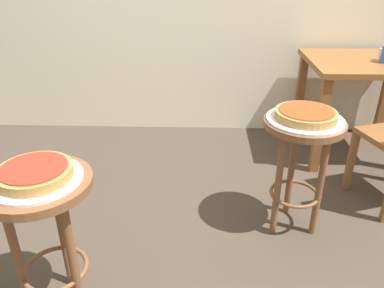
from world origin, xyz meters
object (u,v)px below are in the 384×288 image
pizza_foreground (35,173)px  dining_table (362,78)px  serving_plate_foreground (36,179)px  condiment_shaker (382,54)px  pizza_middle (306,114)px  stool_middle (301,149)px  stool_foreground (44,216)px  serving_plate_middle (305,120)px

pizza_foreground → dining_table: 2.35m
serving_plate_foreground → condiment_shaker: size_ratio=4.14×
pizza_middle → dining_table: 1.14m
serving_plate_foreground → dining_table: size_ratio=0.43×
serving_plate_foreground → pizza_middle: 1.28m
stool_middle → pizza_middle: (-0.00, -0.00, 0.20)m
pizza_middle → condiment_shaker: condiment_shaker is taller
stool_foreground → pizza_middle: (1.13, 0.60, 0.20)m
pizza_middle → stool_foreground: bearing=-152.1°
condiment_shaker → stool_foreground: bearing=-140.7°
pizza_foreground → serving_plate_middle: bearing=27.9°
stool_middle → serving_plate_middle: serving_plate_middle is taller
dining_table → condiment_shaker: size_ratio=9.65×
pizza_middle → condiment_shaker: (0.74, 0.94, 0.08)m
stool_middle → serving_plate_middle: size_ratio=1.70×
stool_middle → condiment_shaker: condiment_shaker is taller
pizza_foreground → pizza_middle: same height
pizza_foreground → pizza_middle: 1.28m
serving_plate_foreground → pizza_foreground: (0.00, -0.00, 0.03)m
pizza_foreground → condiment_shaker: condiment_shaker is taller
serving_plate_foreground → serving_plate_middle: same height
stool_foreground → dining_table: dining_table is taller
pizza_foreground → stool_middle: bearing=27.9°
stool_foreground → pizza_foreground: (0.00, -0.00, 0.20)m
serving_plate_foreground → pizza_middle: bearing=27.9°
stool_foreground → serving_plate_middle: bearing=27.9°
stool_foreground → pizza_middle: bearing=27.9°
serving_plate_foreground → condiment_shaker: (1.87, 1.53, 0.11)m
pizza_foreground → pizza_middle: (1.13, 0.60, -0.00)m
pizza_foreground → condiment_shaker: size_ratio=3.35×
serving_plate_foreground → condiment_shaker: condiment_shaker is taller
pizza_foreground → stool_middle: 1.30m
stool_foreground → dining_table: 2.35m
stool_foreground → pizza_foreground: size_ratio=2.38×
serving_plate_middle → stool_foreground: bearing=-152.1°
stool_middle → serving_plate_foreground: bearing=-152.1°
condiment_shaker → pizza_middle: bearing=-128.3°
serving_plate_foreground → pizza_middle: size_ratio=1.11×
stool_middle → serving_plate_middle: bearing=-135.0°
pizza_middle → dining_table: size_ratio=0.39×
pizza_foreground → condiment_shaker: bearing=39.3°
dining_table → stool_foreground: bearing=-139.0°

